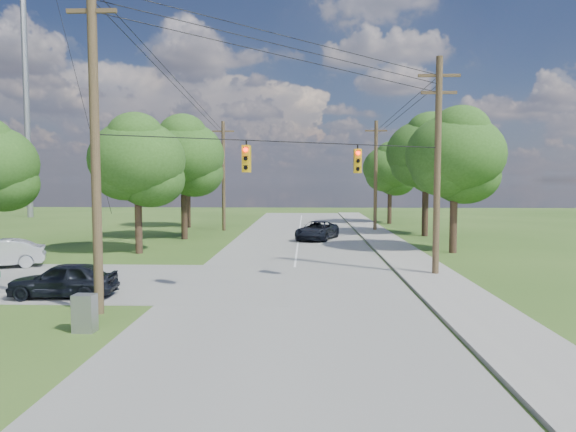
{
  "coord_description": "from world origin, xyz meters",
  "views": [
    {
      "loc": [
        2.6,
        -16.95,
        4.64
      ],
      "look_at": [
        1.82,
        5.0,
        3.11
      ],
      "focal_mm": 32.0,
      "sensor_mm": 36.0,
      "label": 1
    }
  ],
  "objects_px": {
    "pole_north_e": "(376,175)",
    "pole_north_w": "(223,175)",
    "pole_ne": "(437,163)",
    "car_cross_dark": "(64,280)",
    "pole_sw": "(95,134)",
    "car_main_north": "(317,230)",
    "control_cabinet": "(85,313)"
  },
  "relations": [
    {
      "from": "car_main_north",
      "to": "control_cabinet",
      "type": "bearing_deg",
      "value": -88.82
    },
    {
      "from": "pole_north_e",
      "to": "car_main_north",
      "type": "xyz_separation_m",
      "value": [
        -5.44,
        -7.22,
        -4.39
      ]
    },
    {
      "from": "pole_sw",
      "to": "pole_ne",
      "type": "relative_size",
      "value": 1.14
    },
    {
      "from": "pole_north_w",
      "to": "control_cabinet",
      "type": "xyz_separation_m",
      "value": [
        0.84,
        -31.76,
        -4.55
      ]
    },
    {
      "from": "pole_ne",
      "to": "car_main_north",
      "type": "height_order",
      "value": "pole_ne"
    },
    {
      "from": "pole_sw",
      "to": "pole_north_e",
      "type": "distance_m",
      "value": 32.55
    },
    {
      "from": "pole_sw",
      "to": "pole_north_e",
      "type": "height_order",
      "value": "pole_sw"
    },
    {
      "from": "pole_north_w",
      "to": "pole_north_e",
      "type": "bearing_deg",
      "value": 0.0
    },
    {
      "from": "pole_sw",
      "to": "car_cross_dark",
      "type": "height_order",
      "value": "pole_sw"
    },
    {
      "from": "pole_north_w",
      "to": "car_main_north",
      "type": "relative_size",
      "value": 1.95
    },
    {
      "from": "pole_sw",
      "to": "car_main_north",
      "type": "relative_size",
      "value": 2.34
    },
    {
      "from": "pole_ne",
      "to": "car_cross_dark",
      "type": "distance_m",
      "value": 17.38
    },
    {
      "from": "control_cabinet",
      "to": "pole_sw",
      "type": "bearing_deg",
      "value": 104.53
    },
    {
      "from": "pole_sw",
      "to": "pole_north_w",
      "type": "xyz_separation_m",
      "value": [
        -0.4,
        29.6,
        -1.1
      ]
    },
    {
      "from": "pole_north_e",
      "to": "pole_sw",
      "type": "bearing_deg",
      "value": -114.52
    },
    {
      "from": "pole_north_e",
      "to": "pole_north_w",
      "type": "xyz_separation_m",
      "value": [
        -13.9,
        0.0,
        0.0
      ]
    },
    {
      "from": "pole_sw",
      "to": "pole_ne",
      "type": "xyz_separation_m",
      "value": [
        13.5,
        7.6,
        -0.76
      ]
    },
    {
      "from": "pole_north_w",
      "to": "car_cross_dark",
      "type": "height_order",
      "value": "pole_north_w"
    },
    {
      "from": "pole_north_w",
      "to": "pole_sw",
      "type": "bearing_deg",
      "value": -89.23
    },
    {
      "from": "pole_ne",
      "to": "pole_north_e",
      "type": "xyz_separation_m",
      "value": [
        -0.0,
        22.0,
        -0.34
      ]
    },
    {
      "from": "pole_north_e",
      "to": "car_main_north",
      "type": "bearing_deg",
      "value": -127.01
    },
    {
      "from": "car_cross_dark",
      "to": "control_cabinet",
      "type": "xyz_separation_m",
      "value": [
        2.8,
        -4.46,
        -0.15
      ]
    },
    {
      "from": "pole_north_e",
      "to": "car_cross_dark",
      "type": "bearing_deg",
      "value": -120.15
    },
    {
      "from": "pole_north_e",
      "to": "car_cross_dark",
      "type": "height_order",
      "value": "pole_north_e"
    },
    {
      "from": "pole_ne",
      "to": "car_cross_dark",
      "type": "height_order",
      "value": "pole_ne"
    },
    {
      "from": "pole_ne",
      "to": "car_cross_dark",
      "type": "bearing_deg",
      "value": -161.52
    },
    {
      "from": "pole_ne",
      "to": "pole_north_w",
      "type": "height_order",
      "value": "pole_ne"
    },
    {
      "from": "car_main_north",
      "to": "control_cabinet",
      "type": "distance_m",
      "value": 25.7
    },
    {
      "from": "pole_sw",
      "to": "pole_north_e",
      "type": "xyz_separation_m",
      "value": [
        13.5,
        29.6,
        -1.1
      ]
    },
    {
      "from": "car_main_north",
      "to": "car_cross_dark",
      "type": "bearing_deg",
      "value": -99.0
    },
    {
      "from": "car_cross_dark",
      "to": "car_main_north",
      "type": "bearing_deg",
      "value": 149.7
    },
    {
      "from": "pole_north_e",
      "to": "pole_north_w",
      "type": "height_order",
      "value": "same"
    }
  ]
}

